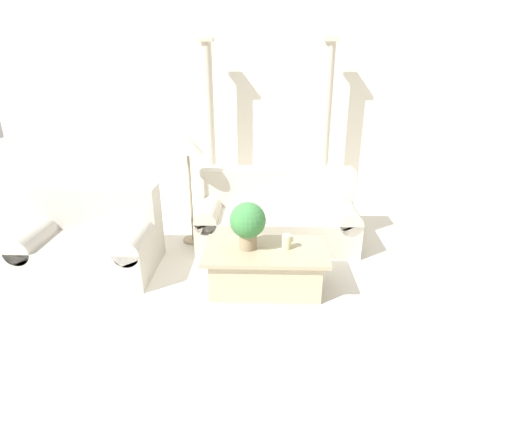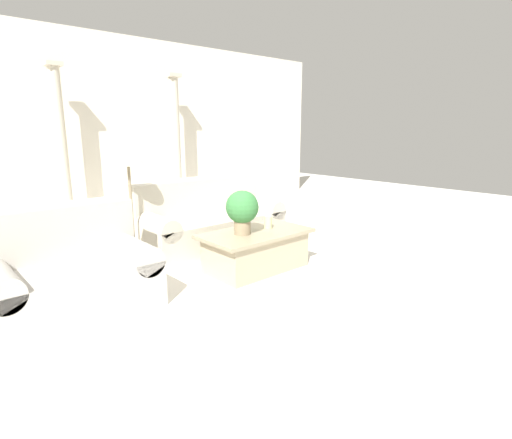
{
  "view_description": "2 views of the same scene",
  "coord_description": "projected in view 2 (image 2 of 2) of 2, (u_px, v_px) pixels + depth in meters",
  "views": [
    {
      "loc": [
        0.04,
        -4.12,
        2.29
      ],
      "look_at": [
        -0.08,
        -0.02,
        0.6
      ],
      "focal_mm": 28.0,
      "sensor_mm": 36.0,
      "label": 1
    },
    {
      "loc": [
        -2.92,
        -3.75,
        1.62
      ],
      "look_at": [
        0.22,
        -0.23,
        0.53
      ],
      "focal_mm": 28.0,
      "sensor_mm": 36.0,
      "label": 2
    }
  ],
  "objects": [
    {
      "name": "floor_lamp",
      "position": [
        128.0,
        165.0,
        4.6
      ],
      "size": [
        0.36,
        0.36,
        1.42
      ],
      "color": "gray",
      "rests_on": "ground_plane"
    },
    {
      "name": "potted_plant",
      "position": [
        242.0,
        209.0,
        4.41
      ],
      "size": [
        0.37,
        0.37,
        0.49
      ],
      "color": "#937F60",
      "rests_on": "coffee_table"
    },
    {
      "name": "wall_back",
      "position": [
        111.0,
        128.0,
        7.1
      ],
      "size": [
        10.0,
        0.06,
        3.2
      ],
      "color": "silver",
      "rests_on": "ground_plane"
    },
    {
      "name": "column_right",
      "position": [
        176.0,
        144.0,
        7.51
      ],
      "size": [
        0.24,
        0.24,
        2.57
      ],
      "color": "beige",
      "rests_on": "ground_plane"
    },
    {
      "name": "coffee_table",
      "position": [
        256.0,
        250.0,
        4.63
      ],
      "size": [
        1.27,
        0.72,
        0.45
      ],
      "color": "tan",
      "rests_on": "ground_plane"
    },
    {
      "name": "loveseat",
      "position": [
        66.0,
        270.0,
        3.6
      ],
      "size": [
        1.4,
        0.97,
        0.92
      ],
      "color": "beige",
      "rests_on": "ground_plane"
    },
    {
      "name": "column_left",
      "position": [
        62.0,
        148.0,
        6.2
      ],
      "size": [
        0.24,
        0.24,
        2.57
      ],
      "color": "beige",
      "rests_on": "ground_plane"
    },
    {
      "name": "ground_plane",
      "position": [
        231.0,
        260.0,
        4.98
      ],
      "size": [
        16.0,
        16.0,
        0.0
      ],
      "primitive_type": "plane",
      "color": "silver"
    },
    {
      "name": "pillar_candle",
      "position": [
        268.0,
        222.0,
        4.72
      ],
      "size": [
        0.1,
        0.1,
        0.15
      ],
      "color": "beige",
      "rests_on": "coffee_table"
    },
    {
      "name": "sofa_long",
      "position": [
        207.0,
        220.0,
        5.55
      ],
      "size": [
        2.01,
        0.97,
        0.92
      ],
      "color": "beige",
      "rests_on": "ground_plane"
    }
  ]
}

